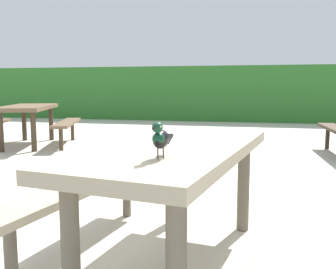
% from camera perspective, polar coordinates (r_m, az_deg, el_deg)
% --- Properties ---
extents(hedge_wall, '(28.00, 1.81, 1.72)m').
position_cam_1_polar(hedge_wall, '(12.76, 10.38, 6.05)').
color(hedge_wall, '#2D6B28').
rests_on(hedge_wall, ground).
extents(picnic_table_foreground, '(1.94, 1.96, 0.74)m').
position_cam_1_polar(picnic_table_foreground, '(2.32, 1.38, -6.07)').
color(picnic_table_foreground, gray).
rests_on(picnic_table_foreground, ground).
extents(bird_grackle, '(0.08, 0.29, 0.18)m').
position_cam_1_polar(bird_grackle, '(1.82, -1.15, -0.53)').
color(bird_grackle, black).
rests_on(bird_grackle, picnic_table_foreground).
extents(picnic_table_mid_left, '(2.13, 2.15, 0.74)m').
position_cam_1_polar(picnic_table_mid_left, '(7.50, -20.18, 2.67)').
color(picnic_table_mid_left, brown).
rests_on(picnic_table_mid_left, ground).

